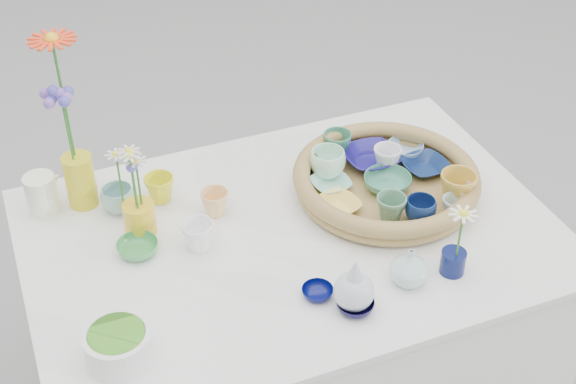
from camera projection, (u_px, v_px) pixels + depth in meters
name	position (u px, v px, depth m)	size (l,w,h in m)	color
wicker_tray	(386.00, 181.00, 2.03)	(0.47, 0.47, 0.08)	brown
tray_ceramic_0	(371.00, 158.00, 2.12)	(0.14, 0.14, 0.04)	navy
tray_ceramic_1	(425.00, 167.00, 2.09)	(0.12, 0.12, 0.03)	navy
tray_ceramic_2	(457.00, 189.00, 1.97)	(0.09, 0.09, 0.08)	gold
tray_ceramic_3	(387.00, 183.00, 2.03)	(0.12, 0.12, 0.04)	#448C70
tray_ceramic_4	(391.00, 209.00, 1.92)	(0.07, 0.07, 0.07)	#578A69
tray_ceramic_5	(331.00, 184.00, 2.04)	(0.10, 0.10, 0.02)	#94CFBC
tray_ceramic_6	(328.00, 163.00, 2.07)	(0.09, 0.09, 0.07)	#C6FCDF
tray_ceramic_7	(387.00, 159.00, 2.09)	(0.07, 0.07, 0.07)	white
tray_ceramic_8	(405.00, 149.00, 2.16)	(0.10, 0.10, 0.03)	#95B9D6
tray_ceramic_9	(420.00, 210.00, 1.92)	(0.08, 0.08, 0.06)	navy
tray_ceramic_10	(337.00, 206.00, 1.96)	(0.11, 0.11, 0.03)	#FFD85B
tray_ceramic_11	(454.00, 208.00, 1.93)	(0.06, 0.06, 0.06)	#B1D2C1
tray_ceramic_12	(337.00, 145.00, 2.14)	(0.08, 0.08, 0.07)	#347858
loose_ceramic_0	(160.00, 189.00, 2.01)	(0.08, 0.08, 0.07)	yellow
loose_ceramic_1	(215.00, 203.00, 1.97)	(0.07, 0.07, 0.07)	#FFC77D
loose_ceramic_2	(138.00, 248.00, 1.86)	(0.10, 0.10, 0.03)	#419A4E
loose_ceramic_3	(198.00, 236.00, 1.87)	(0.08, 0.08, 0.07)	white
loose_ceramic_4	(317.00, 292.00, 1.75)	(0.07, 0.07, 0.02)	#04094B
loose_ceramic_5	(118.00, 199.00, 1.98)	(0.08, 0.08, 0.07)	#85B6AF
loose_ceramic_6	(355.00, 306.00, 1.72)	(0.08, 0.08, 0.03)	black
fluted_bowl	(118.00, 346.00, 1.60)	(0.14, 0.14, 0.07)	white
bud_vase_paleblue	(354.00, 283.00, 1.69)	(0.09, 0.09, 0.14)	silver
bud_vase_seafoam	(410.00, 267.00, 1.77)	(0.09, 0.09, 0.09)	silver
bud_vase_cobalt	(453.00, 262.00, 1.80)	(0.06, 0.06, 0.06)	#0B1446
single_daisy	(460.00, 235.00, 1.75)	(0.08, 0.08, 0.14)	white
tall_vase_yellow	(80.00, 181.00, 1.98)	(0.07, 0.07, 0.14)	gold
gerbera	(64.00, 100.00, 1.85)	(0.13, 0.13, 0.33)	#FF401A
hydrangea	(67.00, 129.00, 1.88)	(0.07, 0.07, 0.24)	#504CBB
white_pitcher	(42.00, 194.00, 1.97)	(0.11, 0.08, 0.10)	white
daisy_cup	(140.00, 218.00, 1.91)	(0.08, 0.08, 0.08)	yellow
daisy_posy	(129.00, 177.00, 1.84)	(0.08, 0.08, 0.16)	silver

